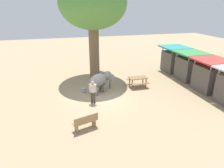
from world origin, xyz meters
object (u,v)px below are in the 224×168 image
at_px(market_stall_teal, 174,60).
at_px(shade_tree_main, 93,4).
at_px(market_stall_red, 209,77).
at_px(market_stall_green, 189,67).
at_px(picnic_table_near, 138,80).
at_px(elephant, 100,80).
at_px(feed_bucket, 84,90).
at_px(wooden_bench, 86,122).
at_px(person_handler, 93,90).

bearing_deg(market_stall_teal, shade_tree_main, -92.27).
bearing_deg(market_stall_red, market_stall_green, 180.00).
bearing_deg(picnic_table_near, elephant, -173.38).
bearing_deg(elephant, shade_tree_main, 55.01).
bearing_deg(market_stall_green, feed_bucket, -87.70).
bearing_deg(market_stall_green, elephant, -85.30).
distance_m(shade_tree_main, market_stall_green, 10.06).
bearing_deg(wooden_bench, feed_bucket, 65.67).
distance_m(picnic_table_near, feed_bucket, 4.52).
relative_size(market_stall_green, market_stall_red, 1.00).
bearing_deg(market_stall_red, person_handler, -91.00).
bearing_deg(feed_bucket, market_stall_green, 92.30).
bearing_deg(picnic_table_near, person_handler, -152.75).
bearing_deg(elephant, picnic_table_near, -24.75).
xyz_separation_m(person_handler, wooden_bench, (3.04, -0.97, -0.48)).
xyz_separation_m(elephant, shade_tree_main, (-3.60, 0.25, 5.45)).
bearing_deg(person_handler, wooden_bench, -173.95).
height_order(market_stall_green, market_stall_red, same).
height_order(picnic_table_near, market_stall_teal, market_stall_teal).
relative_size(wooden_bench, feed_bucket, 4.04).
bearing_deg(wooden_bench, market_stall_teal, 21.23).
xyz_separation_m(elephant, market_stall_teal, (-3.28, 8.29, 0.16)).
bearing_deg(picnic_table_near, market_stall_red, -24.01).
distance_m(wooden_bench, picnic_table_near, 7.28).
xyz_separation_m(shade_tree_main, picnic_table_near, (3.24, 3.00, -5.84)).
bearing_deg(market_stall_green, person_handler, -75.16).
distance_m(picnic_table_near, market_stall_teal, 5.85).
relative_size(shade_tree_main, picnic_table_near, 5.79).
xyz_separation_m(market_stall_teal, feed_bucket, (2.98, -9.54, -0.98)).
relative_size(market_stall_teal, market_stall_red, 1.00).
bearing_deg(shade_tree_main, elephant, -3.92).
height_order(picnic_table_near, market_stall_green, market_stall_green).
relative_size(elephant, picnic_table_near, 1.40).
bearing_deg(market_stall_red, market_stall_teal, 180.00).
bearing_deg(person_handler, feed_bucket, 33.06).
height_order(market_stall_teal, market_stall_green, same).
bearing_deg(shade_tree_main, market_stall_teal, 87.73).
height_order(shade_tree_main, picnic_table_near, shade_tree_main).
bearing_deg(picnic_table_near, feed_bucket, -178.92).
relative_size(elephant, market_stall_green, 0.84).
bearing_deg(picnic_table_near, shade_tree_main, 133.09).
height_order(shade_tree_main, market_stall_teal, shade_tree_main).
relative_size(elephant, market_stall_teal, 0.84).
height_order(elephant, feed_bucket, elephant).
relative_size(shade_tree_main, feed_bucket, 24.25).
distance_m(elephant, market_stall_teal, 8.92).
relative_size(shade_tree_main, market_stall_red, 3.46).
distance_m(elephant, market_stall_green, 8.32).
distance_m(wooden_bench, market_stall_teal, 13.02).
height_order(shade_tree_main, market_stall_green, shade_tree_main).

